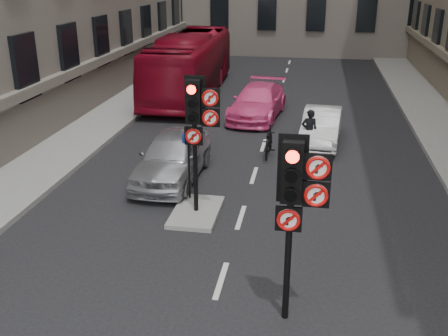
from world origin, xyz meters
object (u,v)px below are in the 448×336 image
(signal_near, at_px, (296,192))
(car_pink, at_px, (258,102))
(car_silver, at_px, (173,156))
(motorcycle, at_px, (269,141))
(info_sign, at_px, (189,157))
(motorcyclist, at_px, (309,131))
(car_white, at_px, (321,126))
(signal_far, at_px, (198,116))
(bus_red, at_px, (190,65))

(signal_near, relative_size, car_pink, 0.75)
(signal_near, distance_m, car_silver, 7.66)
(motorcycle, relative_size, info_sign, 0.91)
(car_pink, relative_size, motorcyclist, 3.08)
(car_pink, height_order, info_sign, info_sign)
(signal_near, height_order, motorcycle, signal_near)
(motorcycle, height_order, motorcyclist, motorcyclist)
(signal_near, distance_m, car_white, 10.92)
(car_silver, distance_m, car_white, 6.31)
(signal_near, xyz_separation_m, motorcyclist, (0.15, 9.55, -1.81))
(signal_near, distance_m, motorcyclist, 9.72)
(car_pink, distance_m, motorcyclist, 4.82)
(signal_far, relative_size, car_white, 0.93)
(signal_far, xyz_separation_m, car_pink, (0.47, 9.79, -2.01))
(bus_red, bearing_deg, car_pink, -45.68)
(signal_near, bearing_deg, signal_far, 123.02)
(signal_near, relative_size, motorcycle, 2.10)
(signal_near, height_order, info_sign, signal_near)
(signal_near, bearing_deg, car_pink, 98.77)
(info_sign, bearing_deg, bus_red, 114.28)
(signal_far, relative_size, car_silver, 0.82)
(signal_near, relative_size, car_silver, 0.82)
(info_sign, bearing_deg, motorcyclist, 67.79)
(info_sign, bearing_deg, car_silver, 130.92)
(signal_far, height_order, motorcyclist, signal_far)
(car_silver, relative_size, car_pink, 0.92)
(car_silver, bearing_deg, signal_near, -57.20)
(signal_near, xyz_separation_m, signal_far, (-2.60, 4.00, 0.12))
(car_white, bearing_deg, bus_red, 138.50)
(car_white, bearing_deg, signal_near, -88.46)
(car_white, relative_size, car_pink, 0.80)
(car_white, distance_m, car_pink, 4.09)
(bus_red, bearing_deg, info_sign, -78.37)
(car_white, xyz_separation_m, car_pink, (-2.71, 3.07, 0.06))
(car_pink, relative_size, info_sign, 2.56)
(car_silver, relative_size, bus_red, 0.40)
(signal_far, height_order, car_silver, signal_far)
(car_silver, height_order, motorcyclist, motorcyclist)
(car_white, height_order, bus_red, bus_red)
(car_silver, bearing_deg, car_pink, 77.35)
(car_white, height_order, motorcyclist, motorcyclist)
(signal_far, xyz_separation_m, car_silver, (-1.33, 2.31, -1.96))
(signal_near, bearing_deg, motorcyclist, 89.10)
(signal_near, distance_m, info_sign, 5.77)
(motorcyclist, bearing_deg, bus_red, -62.53)
(signal_far, bearing_deg, car_white, 64.67)
(car_white, distance_m, info_sign, 7.03)
(signal_far, xyz_separation_m, motorcycle, (1.40, 4.95, -2.19))
(car_white, xyz_separation_m, motorcycle, (-1.79, -1.77, -0.12))
(motorcycle, bearing_deg, motorcyclist, 25.68)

